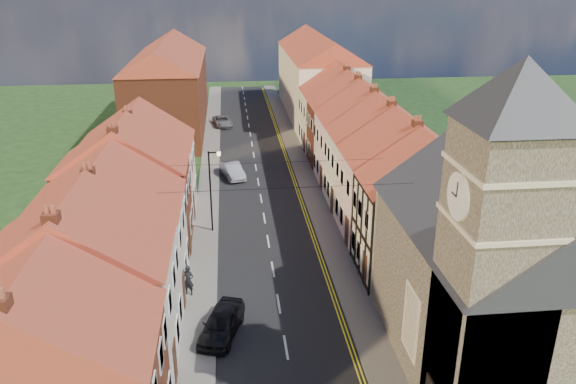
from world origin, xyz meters
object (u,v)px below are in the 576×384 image
(car_near, at_px, (222,323))
(car_distant, at_px, (222,121))
(lamppost, at_px, (212,186))
(car_mid, at_px, (232,170))
(pedestrian_left, at_px, (188,281))
(church, at_px, (505,260))

(car_near, xyz_separation_m, car_distant, (0.00, 42.65, -0.11))
(lamppost, distance_m, car_mid, 11.97)
(car_distant, relative_size, pedestrian_left, 2.36)
(church, distance_m, car_distant, 48.73)
(car_mid, distance_m, car_distant, 18.61)
(lamppost, xyz_separation_m, car_near, (0.61, -12.54, -2.83))
(church, height_order, pedestrian_left, church)
(pedestrian_left, bearing_deg, lamppost, 99.31)
(car_distant, bearing_deg, pedestrian_left, -102.23)
(church, bearing_deg, pedestrian_left, 150.84)
(car_mid, distance_m, pedestrian_left, 20.33)
(church, distance_m, pedestrian_left, 17.25)
(car_near, bearing_deg, lamppost, 109.88)
(lamppost, bearing_deg, church, -51.70)
(car_near, distance_m, car_mid, 24.08)
(church, xyz_separation_m, pedestrian_left, (-14.46, 8.07, -4.84))
(car_distant, height_order, pedestrian_left, pedestrian_left)
(car_near, relative_size, car_mid, 1.01)
(car_mid, bearing_deg, church, -83.01)
(lamppost, relative_size, car_near, 1.44)
(lamppost, bearing_deg, car_mid, 82.41)
(lamppost, bearing_deg, car_near, -87.21)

